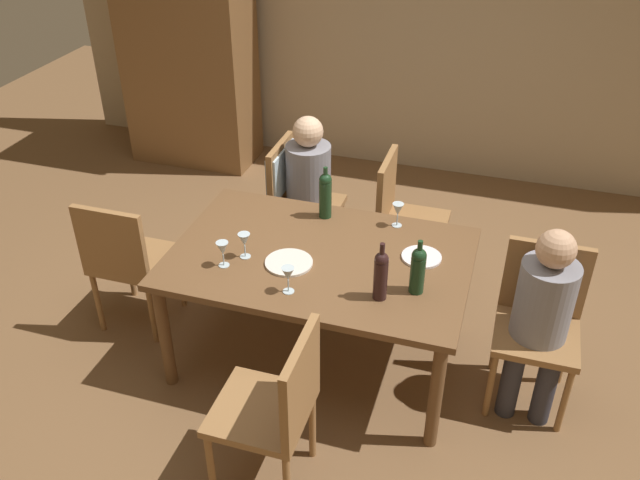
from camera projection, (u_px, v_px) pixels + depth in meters
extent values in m
plane|color=brown|center=(320.00, 354.00, 4.13)|extent=(10.00, 10.00, 0.00)
cube|color=tan|center=(418.00, 16.00, 5.59)|extent=(6.40, 0.12, 2.70)
cube|color=brown|center=(188.00, 47.00, 5.87)|extent=(1.10, 0.56, 2.10)
cube|color=brown|center=(320.00, 258.00, 3.74)|extent=(1.65, 1.10, 0.04)
cylinder|color=brown|center=(165.00, 336.00, 3.74)|extent=(0.07, 0.07, 0.69)
cylinder|color=brown|center=(436.00, 395.00, 3.37)|extent=(0.07, 0.07, 0.69)
cylinder|color=brown|center=(234.00, 245.00, 4.51)|extent=(0.07, 0.07, 0.69)
cylinder|color=brown|center=(460.00, 286.00, 4.13)|extent=(0.07, 0.07, 0.69)
cylinder|color=olive|center=(564.00, 401.00, 3.51)|extent=(0.04, 0.04, 0.44)
cylinder|color=olive|center=(490.00, 385.00, 3.60)|extent=(0.04, 0.04, 0.44)
cylinder|color=olive|center=(565.00, 353.00, 3.81)|extent=(0.04, 0.04, 0.44)
cylinder|color=olive|center=(497.00, 340.00, 3.91)|extent=(0.04, 0.04, 0.44)
cube|color=olive|center=(536.00, 336.00, 3.58)|extent=(0.44, 0.44, 0.04)
cube|color=olive|center=(546.00, 278.00, 3.61)|extent=(0.44, 0.04, 0.44)
cylinder|color=olive|center=(342.00, 227.00, 4.95)|extent=(0.04, 0.04, 0.44)
cylinder|color=olive|center=(327.00, 255.00, 4.64)|extent=(0.04, 0.04, 0.44)
cylinder|color=olive|center=(293.00, 219.00, 5.04)|extent=(0.04, 0.04, 0.44)
cylinder|color=olive|center=(275.00, 246.00, 4.74)|extent=(0.04, 0.04, 0.44)
cube|color=olive|center=(309.00, 207.00, 4.71)|extent=(0.44, 0.44, 0.04)
cube|color=olive|center=(281.00, 173.00, 4.63)|extent=(0.04, 0.44, 0.44)
cube|color=#ADC6D6|center=(281.00, 170.00, 4.62)|extent=(0.07, 0.40, 0.31)
cylinder|color=olive|center=(130.00, 268.00, 4.51)|extent=(0.04, 0.04, 0.44)
cylinder|color=olive|center=(181.00, 278.00, 4.41)|extent=(0.04, 0.04, 0.44)
cylinder|color=olive|center=(98.00, 302.00, 4.20)|extent=(0.04, 0.04, 0.44)
cylinder|color=olive|center=(152.00, 313.00, 4.11)|extent=(0.04, 0.04, 0.44)
cube|color=olive|center=(135.00, 259.00, 4.18)|extent=(0.44, 0.44, 0.04)
cube|color=olive|center=(111.00, 244.00, 3.89)|extent=(0.44, 0.04, 0.44)
cylinder|color=olive|center=(211.00, 466.00, 3.16)|extent=(0.04, 0.04, 0.44)
cylinder|color=olive|center=(242.00, 408.00, 3.46)|extent=(0.04, 0.04, 0.44)
cylinder|color=olive|center=(312.00, 425.00, 3.37)|extent=(0.04, 0.04, 0.44)
cube|color=olive|center=(261.00, 411.00, 3.13)|extent=(0.44, 0.44, 0.04)
cube|color=olive|center=(301.00, 383.00, 2.95)|extent=(0.04, 0.44, 0.44)
cylinder|color=olive|center=(443.00, 243.00, 4.76)|extent=(0.04, 0.04, 0.44)
cylinder|color=olive|center=(434.00, 273.00, 4.46)|extent=(0.04, 0.04, 0.44)
cylinder|color=olive|center=(390.00, 235.00, 4.86)|extent=(0.04, 0.04, 0.44)
cylinder|color=olive|center=(378.00, 264.00, 4.55)|extent=(0.04, 0.04, 0.44)
cube|color=olive|center=(414.00, 224.00, 4.53)|extent=(0.44, 0.44, 0.04)
cube|color=olive|center=(386.00, 188.00, 4.45)|extent=(0.04, 0.44, 0.44)
cylinder|color=#33333D|center=(545.00, 388.00, 3.57)|extent=(0.11, 0.11, 0.46)
cylinder|color=#33333D|center=(511.00, 381.00, 3.61)|extent=(0.11, 0.11, 0.46)
cylinder|color=gray|center=(544.00, 302.00, 3.45)|extent=(0.30, 0.30, 0.46)
sphere|color=tan|center=(556.00, 249.00, 3.27)|extent=(0.20, 0.20, 0.20)
cylinder|color=#33333D|center=(332.00, 231.00, 4.88)|extent=(0.11, 0.11, 0.46)
cylinder|color=#33333D|center=(324.00, 245.00, 4.73)|extent=(0.11, 0.11, 0.46)
cylinder|color=gray|center=(308.00, 177.00, 4.58)|extent=(0.31, 0.31, 0.47)
sphere|color=beige|center=(308.00, 132.00, 4.40)|extent=(0.20, 0.20, 0.20)
cylinder|color=#19381E|center=(325.00, 199.00, 4.01)|extent=(0.08, 0.08, 0.24)
sphere|color=#19381E|center=(325.00, 180.00, 3.94)|extent=(0.08, 0.08, 0.08)
cylinder|color=#19381E|center=(325.00, 173.00, 3.92)|extent=(0.03, 0.03, 0.07)
cylinder|color=#19381E|center=(417.00, 275.00, 3.40)|extent=(0.08, 0.08, 0.21)
sphere|color=#19381E|center=(419.00, 256.00, 3.33)|extent=(0.08, 0.08, 0.08)
cylinder|color=#19381E|center=(420.00, 248.00, 3.31)|extent=(0.03, 0.03, 0.08)
cylinder|color=black|center=(380.00, 280.00, 3.35)|extent=(0.07, 0.07, 0.22)
sphere|color=black|center=(382.00, 259.00, 3.28)|extent=(0.07, 0.07, 0.07)
cylinder|color=black|center=(382.00, 251.00, 3.25)|extent=(0.03, 0.03, 0.08)
cylinder|color=silver|center=(289.00, 291.00, 3.45)|extent=(0.06, 0.06, 0.00)
cylinder|color=silver|center=(288.00, 285.00, 3.43)|extent=(0.01, 0.01, 0.07)
cone|color=silver|center=(288.00, 274.00, 3.39)|extent=(0.07, 0.07, 0.07)
cylinder|color=silver|center=(245.00, 256.00, 3.71)|extent=(0.06, 0.06, 0.00)
cylinder|color=silver|center=(245.00, 251.00, 3.69)|extent=(0.01, 0.01, 0.07)
cone|color=silver|center=(244.00, 240.00, 3.65)|extent=(0.07, 0.07, 0.07)
cylinder|color=silver|center=(224.00, 265.00, 3.64)|extent=(0.06, 0.06, 0.00)
cylinder|color=silver|center=(224.00, 260.00, 3.62)|extent=(0.01, 0.01, 0.07)
cone|color=silver|center=(222.00, 248.00, 3.58)|extent=(0.07, 0.07, 0.07)
cylinder|color=silver|center=(397.00, 225.00, 3.99)|extent=(0.06, 0.06, 0.00)
cylinder|color=silver|center=(397.00, 220.00, 3.97)|extent=(0.01, 0.01, 0.07)
cone|color=silver|center=(398.00, 209.00, 3.93)|extent=(0.07, 0.07, 0.07)
cylinder|color=silver|center=(289.00, 263.00, 3.65)|extent=(0.26, 0.26, 0.01)
cylinder|color=white|center=(421.00, 257.00, 3.70)|extent=(0.22, 0.22, 0.01)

